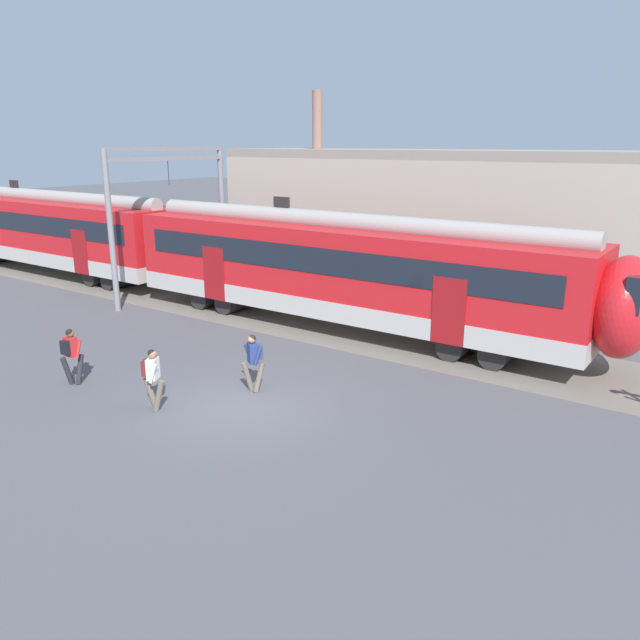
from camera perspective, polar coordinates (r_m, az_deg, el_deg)
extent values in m
plane|color=#515156|center=(16.79, -6.99, -7.81)|extent=(160.00, 160.00, 0.00)
cube|color=slate|center=(30.68, -15.64, 2.70)|extent=(80.00, 4.40, 0.01)
cube|color=#B7B2AD|center=(23.17, 1.85, 1.76)|extent=(18.00, 3.06, 0.70)
cube|color=red|center=(22.84, 1.88, 5.53)|extent=(18.00, 3.00, 2.40)
cube|color=black|center=(21.58, -0.33, 5.46)|extent=(16.56, 0.03, 0.90)
cube|color=maroon|center=(19.43, 11.66, 0.77)|extent=(1.10, 0.04, 2.10)
cube|color=maroon|center=(24.91, -9.68, 4.20)|extent=(1.10, 0.04, 2.10)
cylinder|color=#9C9793|center=(22.63, 1.92, 8.97)|extent=(17.64, 0.70, 0.70)
cube|color=black|center=(24.15, -3.54, 10.70)|extent=(0.70, 0.12, 0.40)
cylinder|color=black|center=(20.73, 16.53, -2.37)|extent=(0.90, 2.40, 0.90)
cylinder|color=black|center=(21.17, 12.95, -1.72)|extent=(0.90, 2.40, 0.90)
cylinder|color=black|center=(26.23, -7.12, 1.98)|extent=(0.90, 2.40, 0.90)
cylinder|color=black|center=(27.16, -9.32, 2.38)|extent=(0.90, 2.40, 0.90)
ellipsoid|color=red|center=(19.54, 26.02, 1.05)|extent=(1.80, 2.85, 2.95)
cube|color=black|center=(19.36, 27.25, 2.60)|extent=(0.40, 2.40, 1.00)
cube|color=#B7B2AD|center=(36.60, -23.44, 5.73)|extent=(18.00, 3.06, 0.70)
cube|color=red|center=(36.39, -23.71, 8.12)|extent=(18.00, 3.00, 2.40)
cube|color=black|center=(35.61, -25.82, 8.06)|extent=(16.56, 0.03, 0.90)
cube|color=maroon|center=(31.56, -21.10, 5.82)|extent=(1.10, 0.04, 2.10)
cylinder|color=#9C9793|center=(36.26, -23.95, 10.28)|extent=(17.64, 0.70, 0.70)
cube|color=black|center=(38.55, -26.19, 11.10)|extent=(0.70, 0.12, 0.40)
cylinder|color=black|center=(31.60, -17.24, 3.78)|extent=(0.90, 2.40, 0.90)
cylinder|color=black|center=(32.70, -18.76, 4.04)|extent=(0.90, 2.40, 0.90)
cylinder|color=black|center=(40.89, -27.00, 5.40)|extent=(0.90, 2.40, 0.90)
cylinder|color=#28282D|center=(19.30, -21.11, -4.22)|extent=(0.17, 0.36, 0.87)
cylinder|color=#28282D|center=(19.29, -22.09, -4.33)|extent=(0.17, 0.36, 0.87)
cube|color=red|center=(19.08, -21.82, -2.27)|extent=(0.37, 0.26, 0.56)
cylinder|color=red|center=(19.22, -22.38, -2.36)|extent=(0.10, 0.25, 0.52)
cylinder|color=red|center=(18.96, -21.21, -2.47)|extent=(0.10, 0.25, 0.52)
sphere|color=brown|center=(18.98, -21.89, -1.14)|extent=(0.22, 0.22, 0.22)
sphere|color=black|center=(18.96, -21.95, -1.07)|extent=(0.20, 0.20, 0.20)
cube|color=black|center=(18.97, -22.26, -2.35)|extent=(0.29, 0.17, 0.40)
cylinder|color=#6B6051|center=(16.71, -14.54, -6.75)|extent=(0.38, 0.30, 0.87)
cylinder|color=#6B6051|center=(16.97, -15.19, -6.44)|extent=(0.38, 0.30, 0.87)
cube|color=silver|center=(16.59, -15.04, -4.32)|extent=(0.38, 0.43, 0.56)
cylinder|color=silver|center=(16.82, -15.00, -4.21)|extent=(0.26, 0.19, 0.52)
cylinder|color=silver|center=(16.38, -15.06, -4.77)|extent=(0.26, 0.19, 0.52)
sphere|color=#9E7051|center=(16.45, -15.07, -3.05)|extent=(0.22, 0.22, 0.22)
sphere|color=black|center=(16.45, -15.15, -2.95)|extent=(0.20, 0.20, 0.20)
cube|color=maroon|center=(16.65, -15.62, -4.22)|extent=(0.27, 0.32, 0.40)
cylinder|color=#6B6051|center=(17.59, -6.62, -5.15)|extent=(0.33, 0.38, 0.87)
cylinder|color=#6B6051|center=(17.49, -5.58, -5.25)|extent=(0.33, 0.38, 0.87)
cube|color=navy|center=(17.29, -6.17, -3.01)|extent=(0.43, 0.40, 0.56)
cylinder|color=navy|center=(17.12, -5.73, -3.36)|extent=(0.21, 0.25, 0.52)
cylinder|color=navy|center=(17.49, -6.60, -2.97)|extent=(0.21, 0.25, 0.52)
sphere|color=#9E7051|center=(17.17, -6.27, -1.78)|extent=(0.22, 0.22, 0.22)
sphere|color=black|center=(17.16, -6.21, -1.68)|extent=(0.20, 0.20, 0.20)
cube|color=navy|center=(17.33, -5.60, -2.88)|extent=(0.32, 0.29, 0.40)
cylinder|color=gray|center=(26.54, -18.57, 7.61)|extent=(0.24, 0.24, 6.50)
cylinder|color=gray|center=(30.74, -8.92, 9.28)|extent=(0.24, 0.24, 6.50)
cube|color=gray|center=(28.33, -13.83, 14.96)|extent=(0.20, 6.40, 0.16)
cube|color=gray|center=(28.33, -13.77, 14.15)|extent=(0.20, 6.40, 0.16)
cylinder|color=black|center=(28.36, -13.69, 12.94)|extent=(0.03, 0.03, 1.00)
cube|color=#B2A899|center=(29.88, 9.12, 8.59)|extent=(19.62, 5.00, 6.00)
cube|color=gray|center=(29.65, 9.40, 14.74)|extent=(19.62, 5.00, 0.40)
cylinder|color=#8C6656|center=(32.66, -0.25, 17.49)|extent=(0.50, 0.50, 3.20)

